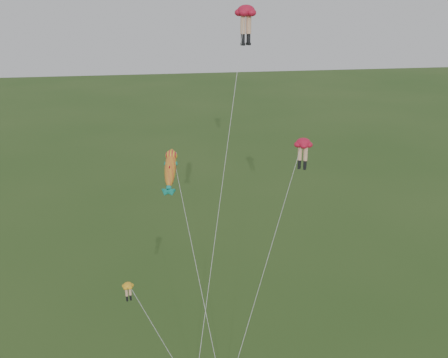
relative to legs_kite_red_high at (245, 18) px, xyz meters
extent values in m
ellipsoid|color=red|center=(0.07, 0.13, 0.51)|extent=(2.18, 2.18, 0.83)
cylinder|color=#F7B992|center=(-0.17, 0.03, -0.47)|extent=(0.37, 0.37, 1.27)
cylinder|color=black|center=(-0.17, 0.03, -1.42)|extent=(0.29, 0.29, 0.63)
cube|color=black|center=(-0.17, 0.03, -1.83)|extent=(0.34, 0.42, 0.18)
cylinder|color=#F7B992|center=(0.30, 0.23, -0.47)|extent=(0.37, 0.37, 1.27)
cylinder|color=black|center=(0.30, 0.23, -1.42)|extent=(0.29, 0.29, 0.63)
cube|color=black|center=(0.30, 0.23, -1.83)|extent=(0.34, 0.42, 0.18)
cylinder|color=silver|center=(-2.70, -5.43, -11.47)|extent=(5.57, 11.16, 24.78)
ellipsoid|color=red|center=(4.43, -1.34, -9.15)|extent=(2.02, 2.02, 0.73)
cylinder|color=#F7B992|center=(4.24, -1.22, -10.02)|extent=(0.33, 0.33, 1.12)
cylinder|color=black|center=(4.24, -1.22, -10.86)|extent=(0.26, 0.26, 0.56)
cube|color=black|center=(4.24, -1.22, -11.22)|extent=(0.33, 0.37, 0.16)
cylinder|color=#F7B992|center=(4.62, -1.45, -10.02)|extent=(0.33, 0.33, 1.12)
cylinder|color=black|center=(4.62, -1.45, -10.86)|extent=(0.26, 0.26, 0.56)
cube|color=black|center=(4.62, -1.45, -11.22)|extent=(0.33, 0.37, 0.16)
cylinder|color=silver|center=(0.52, -6.31, -16.32)|extent=(7.85, 9.99, 15.09)
ellipsoid|color=yellow|center=(-9.31, -7.68, -16.53)|extent=(1.00, 1.00, 0.40)
cylinder|color=#F7B992|center=(-9.43, -7.72, -17.00)|extent=(0.18, 0.18, 0.61)
cylinder|color=black|center=(-9.43, -7.72, -17.46)|extent=(0.14, 0.14, 0.31)
cube|color=black|center=(-9.43, -7.72, -17.66)|extent=(0.15, 0.20, 0.09)
cylinder|color=#F7B992|center=(-9.20, -7.65, -17.00)|extent=(0.18, 0.18, 0.61)
cylinder|color=black|center=(-9.20, -7.65, -17.46)|extent=(0.14, 0.14, 0.31)
cube|color=black|center=(-9.20, -7.65, -17.66)|extent=(0.15, 0.20, 0.09)
cylinder|color=silver|center=(-7.24, -9.27, -20.10)|extent=(4.19, 3.22, 7.54)
ellipsoid|color=yellow|center=(-5.97, -3.30, -9.96)|extent=(1.44, 2.93, 2.78)
sphere|color=yellow|center=(-5.97, -3.30, -9.96)|extent=(1.14, 1.43, 1.27)
cone|color=#158A7A|center=(-5.97, -3.30, -9.96)|extent=(0.93, 1.32, 1.20)
cone|color=#158A7A|center=(-5.97, -3.30, -9.96)|extent=(0.93, 1.32, 1.20)
cone|color=#158A7A|center=(-5.97, -3.30, -9.96)|extent=(0.53, 0.74, 0.67)
cone|color=#158A7A|center=(-5.97, -3.30, -9.96)|extent=(0.53, 0.74, 0.67)
cone|color=#B61325|center=(-5.97, -3.30, -9.96)|extent=(0.56, 0.74, 0.66)
cylinder|color=silver|center=(-4.70, -7.37, -16.91)|extent=(2.58, 8.18, 13.91)
camera|label=1|loc=(-7.71, -36.92, 1.47)|focal=40.00mm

